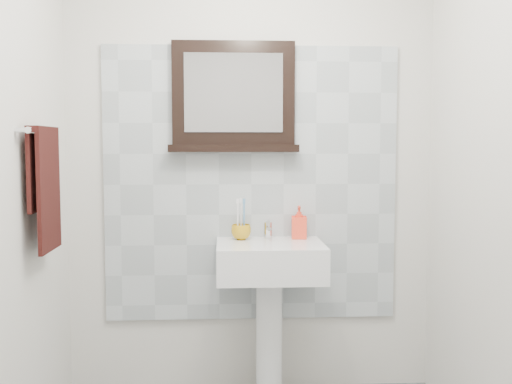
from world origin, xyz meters
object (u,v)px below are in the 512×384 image
hand_towel (45,179)px  framed_mirror (234,100)px  pedestal_sink (270,278)px  soap_dispenser (299,222)px  toothbrush_cup (241,232)px

hand_towel → framed_mirror: bearing=33.7°
pedestal_sink → soap_dispenser: 0.35m
framed_mirror → soap_dispenser: bearing=-9.2°
pedestal_sink → framed_mirror: (-0.18, 0.19, 0.93)m
framed_mirror → pedestal_sink: bearing=-45.6°
toothbrush_cup → pedestal_sink: bearing=-36.2°
pedestal_sink → soap_dispenser: soap_dispenser is taller
hand_towel → pedestal_sink: bearing=20.1°
pedestal_sink → hand_towel: 1.22m
pedestal_sink → hand_towel: size_ratio=1.75×
pedestal_sink → toothbrush_cup: pedestal_sink is taller
soap_dispenser → pedestal_sink: bearing=-137.7°
soap_dispenser → hand_towel: 1.33m
framed_mirror → hand_towel: bearing=-146.3°
framed_mirror → toothbrush_cup: bearing=-65.3°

